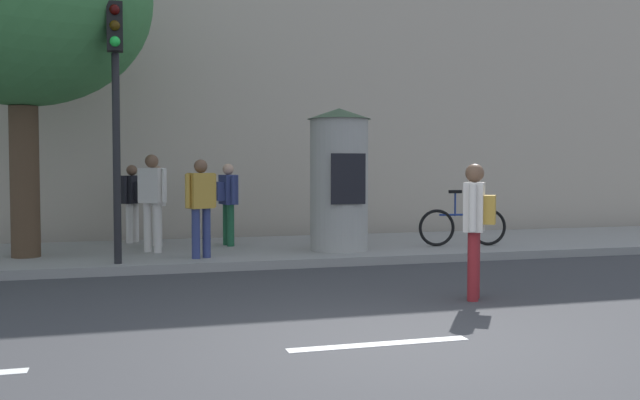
{
  "coord_description": "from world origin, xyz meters",
  "views": [
    {
      "loc": [
        -2.35,
        -6.12,
        1.68
      ],
      "look_at": [
        -0.01,
        2.0,
        1.28
      ],
      "focal_mm": 39.07,
      "sensor_mm": 36.0,
      "label": 1
    }
  ],
  "objects_px": {
    "bicycle_leaning": "(463,226)",
    "traffic_light": "(116,89)",
    "pedestrian_with_bag": "(152,194)",
    "pedestrian_tallest": "(476,219)",
    "pedestrian_with_backpack": "(133,196)",
    "pedestrian_near_pole": "(156,198)",
    "pedestrian_in_light_jacket": "(227,197)",
    "pedestrian_in_dark_shirt": "(201,201)",
    "poster_column": "(339,178)"
  },
  "relations": [
    {
      "from": "bicycle_leaning",
      "to": "traffic_light",
      "type": "bearing_deg",
      "value": -172.47
    },
    {
      "from": "pedestrian_with_bag",
      "to": "traffic_light",
      "type": "bearing_deg",
      "value": -112.29
    },
    {
      "from": "bicycle_leaning",
      "to": "pedestrian_tallest",
      "type": "bearing_deg",
      "value": -115.73
    },
    {
      "from": "pedestrian_with_backpack",
      "to": "bicycle_leaning",
      "type": "xyz_separation_m",
      "value": [
        6.16,
        -2.42,
        -0.55
      ]
    },
    {
      "from": "pedestrian_near_pole",
      "to": "bicycle_leaning",
      "type": "xyz_separation_m",
      "value": [
        5.75,
        -1.57,
        -0.54
      ]
    },
    {
      "from": "pedestrian_tallest",
      "to": "pedestrian_in_light_jacket",
      "type": "distance_m",
      "value": 6.1
    },
    {
      "from": "pedestrian_with_backpack",
      "to": "bicycle_leaning",
      "type": "bearing_deg",
      "value": -21.47
    },
    {
      "from": "pedestrian_in_dark_shirt",
      "to": "pedestrian_with_backpack",
      "type": "bearing_deg",
      "value": 110.18
    },
    {
      "from": "pedestrian_tallest",
      "to": "pedestrian_in_light_jacket",
      "type": "xyz_separation_m",
      "value": [
        -2.32,
        5.64,
        0.08
      ]
    },
    {
      "from": "pedestrian_tallest",
      "to": "pedestrian_in_light_jacket",
      "type": "relative_size",
      "value": 1.08
    },
    {
      "from": "pedestrian_in_light_jacket",
      "to": "pedestrian_in_dark_shirt",
      "type": "relative_size",
      "value": 0.96
    },
    {
      "from": "pedestrian_in_dark_shirt",
      "to": "bicycle_leaning",
      "type": "height_order",
      "value": "pedestrian_in_dark_shirt"
    },
    {
      "from": "poster_column",
      "to": "bicycle_leaning",
      "type": "xyz_separation_m",
      "value": [
        2.53,
        -0.0,
        -0.94
      ]
    },
    {
      "from": "pedestrian_in_dark_shirt",
      "to": "pedestrian_with_backpack",
      "type": "relative_size",
      "value": 1.05
    },
    {
      "from": "traffic_light",
      "to": "pedestrian_in_light_jacket",
      "type": "height_order",
      "value": "traffic_light"
    },
    {
      "from": "traffic_light",
      "to": "pedestrian_with_bag",
      "type": "height_order",
      "value": "traffic_light"
    },
    {
      "from": "poster_column",
      "to": "bicycle_leaning",
      "type": "bearing_deg",
      "value": -0.1
    },
    {
      "from": "pedestrian_in_light_jacket",
      "to": "pedestrian_with_bag",
      "type": "bearing_deg",
      "value": -154.14
    },
    {
      "from": "traffic_light",
      "to": "bicycle_leaning",
      "type": "relative_size",
      "value": 2.31
    },
    {
      "from": "pedestrian_with_backpack",
      "to": "traffic_light",
      "type": "bearing_deg",
      "value": -95.18
    },
    {
      "from": "pedestrian_with_bag",
      "to": "pedestrian_in_dark_shirt",
      "type": "height_order",
      "value": "pedestrian_with_bag"
    },
    {
      "from": "traffic_light",
      "to": "pedestrian_in_light_jacket",
      "type": "bearing_deg",
      "value": 46.48
    },
    {
      "from": "bicycle_leaning",
      "to": "poster_column",
      "type": "bearing_deg",
      "value": 179.9
    },
    {
      "from": "pedestrian_with_bag",
      "to": "pedestrian_near_pole",
      "type": "xyz_separation_m",
      "value": [
        0.11,
        0.97,
        -0.11
      ]
    },
    {
      "from": "poster_column",
      "to": "pedestrian_near_pole",
      "type": "height_order",
      "value": "poster_column"
    },
    {
      "from": "pedestrian_in_light_jacket",
      "to": "pedestrian_with_backpack",
      "type": "distance_m",
      "value": 2.08
    },
    {
      "from": "pedestrian_tallest",
      "to": "pedestrian_in_dark_shirt",
      "type": "distance_m",
      "value": 4.92
    },
    {
      "from": "pedestrian_with_bag",
      "to": "pedestrian_in_dark_shirt",
      "type": "relative_size",
      "value": 1.06
    },
    {
      "from": "pedestrian_near_pole",
      "to": "bicycle_leaning",
      "type": "distance_m",
      "value": 5.99
    },
    {
      "from": "traffic_light",
      "to": "bicycle_leaning",
      "type": "bearing_deg",
      "value": 7.53
    },
    {
      "from": "pedestrian_tallest",
      "to": "bicycle_leaning",
      "type": "relative_size",
      "value": 0.98
    },
    {
      "from": "traffic_light",
      "to": "pedestrian_with_bag",
      "type": "bearing_deg",
      "value": 67.71
    },
    {
      "from": "traffic_light",
      "to": "poster_column",
      "type": "xyz_separation_m",
      "value": [
        3.93,
        0.86,
        -1.43
      ]
    },
    {
      "from": "poster_column",
      "to": "pedestrian_with_backpack",
      "type": "height_order",
      "value": "poster_column"
    },
    {
      "from": "poster_column",
      "to": "pedestrian_in_light_jacket",
      "type": "xyz_separation_m",
      "value": [
        -1.87,
        1.31,
        -0.36
      ]
    },
    {
      "from": "pedestrian_in_dark_shirt",
      "to": "bicycle_leaning",
      "type": "relative_size",
      "value": 0.95
    },
    {
      "from": "pedestrian_tallest",
      "to": "pedestrian_with_bag",
      "type": "xyz_separation_m",
      "value": [
        -3.78,
        4.93,
        0.16
      ]
    },
    {
      "from": "poster_column",
      "to": "pedestrian_near_pole",
      "type": "distance_m",
      "value": 3.61
    },
    {
      "from": "traffic_light",
      "to": "pedestrian_with_bag",
      "type": "distance_m",
      "value": 2.32
    },
    {
      "from": "pedestrian_in_light_jacket",
      "to": "bicycle_leaning",
      "type": "bearing_deg",
      "value": -16.56
    },
    {
      "from": "pedestrian_near_pole",
      "to": "pedestrian_in_dark_shirt",
      "type": "relative_size",
      "value": 0.94
    },
    {
      "from": "pedestrian_near_pole",
      "to": "pedestrian_with_backpack",
      "type": "relative_size",
      "value": 0.99
    },
    {
      "from": "traffic_light",
      "to": "poster_column",
      "type": "relative_size",
      "value": 1.56
    },
    {
      "from": "poster_column",
      "to": "pedestrian_with_bag",
      "type": "height_order",
      "value": "poster_column"
    },
    {
      "from": "pedestrian_in_light_jacket",
      "to": "pedestrian_in_dark_shirt",
      "type": "distance_m",
      "value": 1.89
    },
    {
      "from": "pedestrian_tallest",
      "to": "bicycle_leaning",
      "type": "xyz_separation_m",
      "value": [
        2.09,
        4.33,
        -0.49
      ]
    },
    {
      "from": "poster_column",
      "to": "pedestrian_tallest",
      "type": "xyz_separation_m",
      "value": [
        0.44,
        -4.33,
        -0.45
      ]
    },
    {
      "from": "poster_column",
      "to": "pedestrian_with_backpack",
      "type": "distance_m",
      "value": 4.38
    },
    {
      "from": "traffic_light",
      "to": "poster_column",
      "type": "bearing_deg",
      "value": 12.32
    },
    {
      "from": "poster_column",
      "to": "bicycle_leaning",
      "type": "height_order",
      "value": "poster_column"
    }
  ]
}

